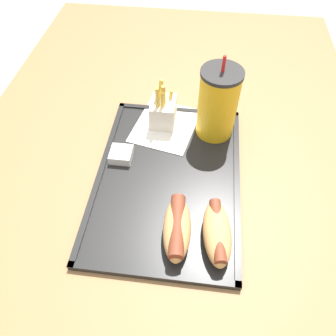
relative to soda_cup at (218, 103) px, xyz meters
name	(u,v)px	position (x,y,z in m)	size (l,w,h in m)	color
ground_plane	(166,283)	(0.12, -0.10, -0.83)	(8.00, 8.00, 0.00)	#ADA393
dining_table	(166,241)	(0.12, -0.10, -0.46)	(1.50, 0.95, 0.74)	olive
food_tray	(168,178)	(0.15, -0.09, -0.09)	(0.44, 0.31, 0.01)	black
paper_napkin	(165,125)	(0.00, -0.12, -0.08)	(0.19, 0.17, 0.00)	white
soda_cup	(218,103)	(0.00, 0.00, 0.00)	(0.09, 0.09, 0.20)	gold
hot_dog_far	(217,232)	(0.29, 0.01, -0.06)	(0.14, 0.07, 0.05)	tan
hot_dog_near	(177,228)	(0.29, -0.06, -0.06)	(0.14, 0.06, 0.05)	tan
fries_carton	(163,111)	(-0.01, -0.13, -0.05)	(0.07, 0.06, 0.12)	silver
sauce_cup_mayo	(121,154)	(0.11, -0.20, -0.07)	(0.05, 0.05, 0.02)	silver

